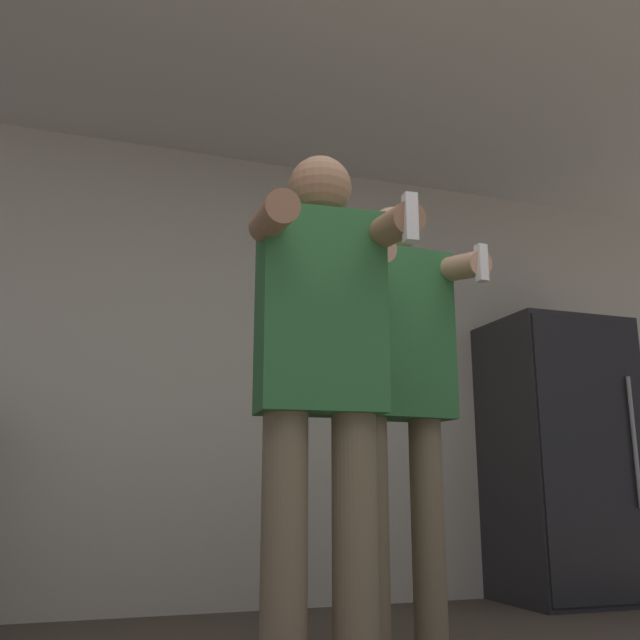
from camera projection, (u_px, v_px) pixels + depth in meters
name	position (u px, v px, depth m)	size (l,w,h in m)	color
wall_back	(219.00, 369.00, 3.98)	(7.00, 0.06, 2.55)	beige
ceiling_slab	(293.00, 12.00, 3.00)	(7.00, 3.25, 0.05)	silver
refrigerator	(561.00, 458.00, 4.17)	(0.75, 0.66, 1.61)	#262628
person_woman_foreground	(321.00, 371.00, 2.14)	(0.48, 0.47, 1.66)	#75664C
person_man_side	(398.00, 376.00, 2.70)	(0.52, 0.44, 1.72)	#75664C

